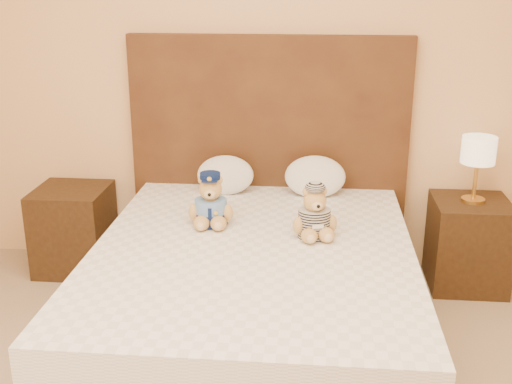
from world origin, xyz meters
TOP-DOWN VIEW (x-y plane):
  - bed at (0.00, 1.20)m, footprint 1.60×2.00m
  - headboard at (0.00, 2.21)m, footprint 1.75×0.08m
  - nightstand_left at (-1.25, 2.00)m, footprint 0.45×0.45m
  - nightstand_right at (1.25, 2.00)m, footprint 0.45×0.45m
  - lamp at (1.25, 2.00)m, footprint 0.20×0.20m
  - teddy_police at (-0.26, 1.48)m, footprint 0.27×0.26m
  - teddy_prisoner at (0.30, 1.36)m, footprint 0.30×0.29m
  - pillow_left at (-0.25, 2.03)m, footprint 0.35×0.23m
  - pillow_right at (0.30, 2.03)m, footprint 0.37×0.24m

SIDE VIEW (x-z plane):
  - nightstand_left at x=-1.25m, z-range 0.00..0.55m
  - nightstand_right at x=1.25m, z-range 0.00..0.55m
  - bed at x=0.00m, z-range 0.00..0.55m
  - pillow_left at x=-0.25m, z-range 0.55..0.80m
  - pillow_right at x=0.30m, z-range 0.55..0.81m
  - teddy_prisoner at x=0.30m, z-range 0.55..0.82m
  - teddy_police at x=-0.26m, z-range 0.55..0.84m
  - headboard at x=0.00m, z-range 0.00..1.50m
  - lamp at x=1.25m, z-range 0.65..1.05m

